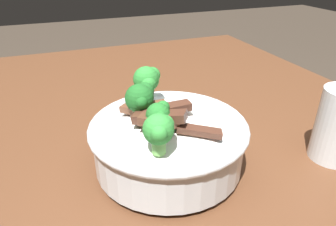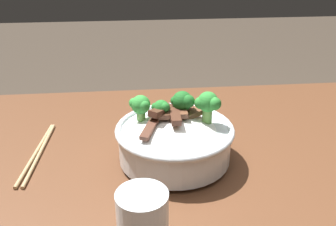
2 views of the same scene
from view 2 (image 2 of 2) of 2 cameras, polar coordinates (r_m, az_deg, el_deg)
The scene contains 2 objects.
rice_bowl at distance 0.72m, azimuth 1.03°, elevation -3.78°, with size 0.23×0.23×0.14m.
chopsticks_pair at distance 0.81m, azimuth -19.15°, elevation -5.72°, with size 0.03×0.23×0.01m.
Camera 2 is at (0.16, 0.56, 1.16)m, focal length 40.10 mm.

